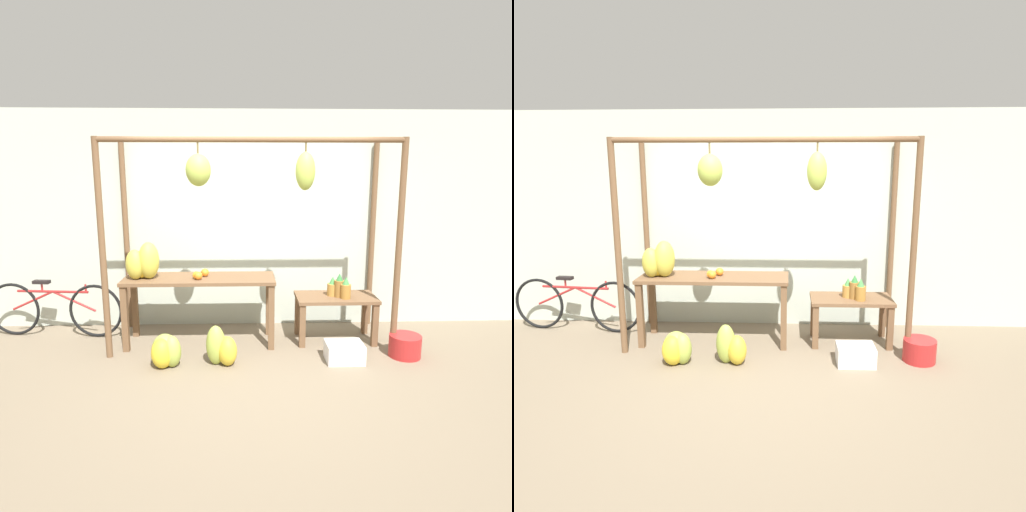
% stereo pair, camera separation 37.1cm
% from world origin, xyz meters
% --- Properties ---
extents(ground_plane, '(20.00, 20.00, 0.00)m').
position_xyz_m(ground_plane, '(0.00, 0.00, 0.00)').
color(ground_plane, '#756651').
extents(shop_wall_back, '(8.00, 0.08, 2.80)m').
position_xyz_m(shop_wall_back, '(0.00, 1.54, 1.40)').
color(shop_wall_back, '#B7C1B2').
rests_on(shop_wall_back, ground_plane).
extents(stall_awning, '(3.27, 1.12, 2.39)m').
position_xyz_m(stall_awning, '(-0.03, 0.73, 1.66)').
color(stall_awning, brown).
rests_on(stall_awning, ground_plane).
extents(display_table_main, '(1.77, 0.57, 0.81)m').
position_xyz_m(display_table_main, '(-0.61, 0.87, 0.68)').
color(display_table_main, brown).
rests_on(display_table_main, ground_plane).
extents(display_table_side, '(0.96, 0.52, 0.56)m').
position_xyz_m(display_table_side, '(1.02, 0.90, 0.44)').
color(display_table_side, brown).
rests_on(display_table_side, ground_plane).
extents(banana_pile_on_table, '(0.45, 0.35, 0.43)m').
position_xyz_m(banana_pile_on_table, '(-1.26, 0.83, 1.00)').
color(banana_pile_on_table, gold).
rests_on(banana_pile_on_table, display_table_main).
extents(orange_pile, '(0.18, 0.25, 0.10)m').
position_xyz_m(orange_pile, '(-0.60, 0.80, 0.86)').
color(orange_pile, orange).
rests_on(orange_pile, display_table_main).
extents(pineapple_cluster, '(0.25, 0.25, 0.29)m').
position_xyz_m(pineapple_cluster, '(1.05, 0.86, 0.67)').
color(pineapple_cluster, olive).
rests_on(pineapple_cluster, display_table_side).
extents(banana_pile_ground_left, '(0.41, 0.40, 0.35)m').
position_xyz_m(banana_pile_ground_left, '(-0.93, 0.23, 0.17)').
color(banana_pile_ground_left, '#9EB247').
rests_on(banana_pile_ground_left, ground_plane).
extents(banana_pile_ground_right, '(0.37, 0.28, 0.43)m').
position_xyz_m(banana_pile_ground_right, '(-0.34, 0.25, 0.19)').
color(banana_pile_ground_right, gold).
rests_on(banana_pile_ground_right, ground_plane).
extents(fruit_crate_white, '(0.40, 0.30, 0.20)m').
position_xyz_m(fruit_crate_white, '(1.00, 0.30, 0.10)').
color(fruit_crate_white, silver).
rests_on(fruit_crate_white, ground_plane).
extents(blue_bucket, '(0.35, 0.35, 0.25)m').
position_xyz_m(blue_bucket, '(1.70, 0.39, 0.12)').
color(blue_bucket, '#AD2323').
rests_on(blue_bucket, ground_plane).
extents(parked_bicycle, '(1.73, 0.21, 0.72)m').
position_xyz_m(parked_bicycle, '(-2.46, 1.14, 0.35)').
color(parked_bicycle, black).
rests_on(parked_bicycle, ground_plane).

